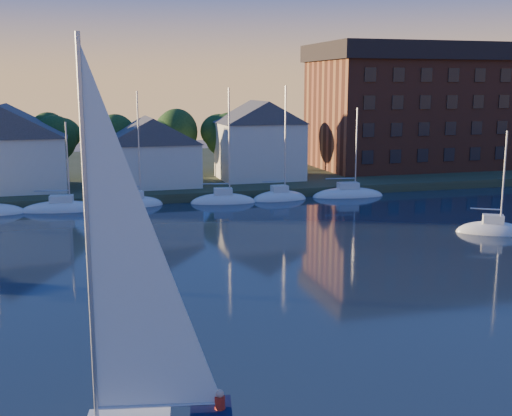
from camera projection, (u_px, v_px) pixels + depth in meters
name	position (u px, v px, depth m)	size (l,w,h in m)	color
shoreline_land	(178.00, 172.00, 94.84)	(160.00, 50.00, 2.00)	#2F3921
wooden_dock	(209.00, 198.00, 73.11)	(120.00, 3.00, 1.00)	brown
clubhouse_west	(5.00, 147.00, 71.77)	(13.65, 9.45, 9.64)	beige
clubhouse_centre	(150.00, 151.00, 75.26)	(11.55, 8.40, 8.08)	beige
clubhouse_east	(260.00, 139.00, 80.73)	(10.50, 8.40, 9.80)	beige
condo_block	(421.00, 106.00, 92.59)	(31.00, 17.00, 17.40)	brown
tree_line	(206.00, 129.00, 82.68)	(93.40, 5.40, 8.90)	#362618
moored_fleet	(103.00, 208.00, 67.05)	(63.50, 2.40, 12.05)	silver
drifting_sailboat_right	(492.00, 232.00, 55.76)	(6.31, 4.85, 10.03)	silver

